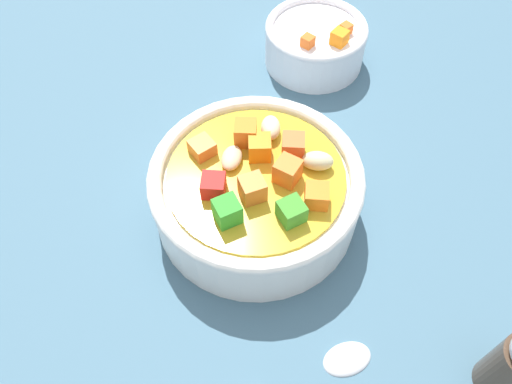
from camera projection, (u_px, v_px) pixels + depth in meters
ground_plane at (256, 217)px, 44.25cm from camera, size 140.00×140.00×2.00cm
soup_bowl_main at (256, 190)px, 40.93cm from camera, size 16.93×16.93×6.95cm
side_bowl_small at (315, 43)px, 52.41cm from camera, size 10.35×10.35×5.42cm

